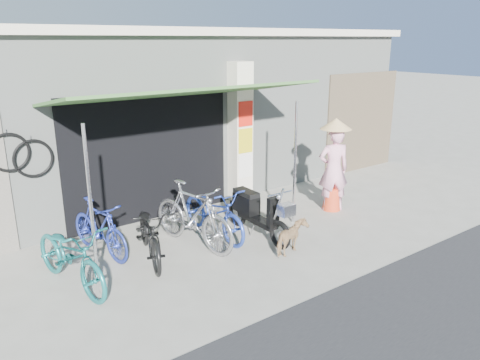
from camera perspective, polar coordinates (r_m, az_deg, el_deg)
ground at (r=8.18m, az=5.33°, el=-8.13°), size 80.00×80.00×0.00m
bicycle_shop at (r=11.82m, az=-11.18°, el=8.71°), size 12.30×5.30×3.66m
shop_pillar at (r=10.05m, az=-0.06°, el=5.68°), size 0.42×0.44×3.00m
awning at (r=8.27m, az=-6.62°, el=10.28°), size 4.60×1.88×2.72m
neighbour_right at (r=13.03m, az=14.55°, el=6.84°), size 2.60×0.06×2.60m
bike_teal at (r=7.14m, az=-19.96°, el=-8.67°), size 0.98×1.96×0.99m
bike_blue at (r=8.03m, az=-16.77°, el=-5.62°), size 0.74×1.64×0.95m
bike_black at (r=7.68m, az=-10.92°, el=-6.28°), size 1.09×1.88×0.93m
bike_silver at (r=8.00m, az=-5.79°, el=-4.26°), size 0.91×1.98×1.15m
bike_navy at (r=8.41m, az=-3.20°, el=-3.86°), size 0.68×1.83×0.95m
street_dog at (r=7.85m, az=6.34°, el=-7.00°), size 0.73×0.50×0.56m
moped at (r=8.41m, az=1.95°, el=-3.96°), size 0.51×1.78×1.01m
nun at (r=9.76m, az=11.34°, el=1.67°), size 0.76×0.66×1.93m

